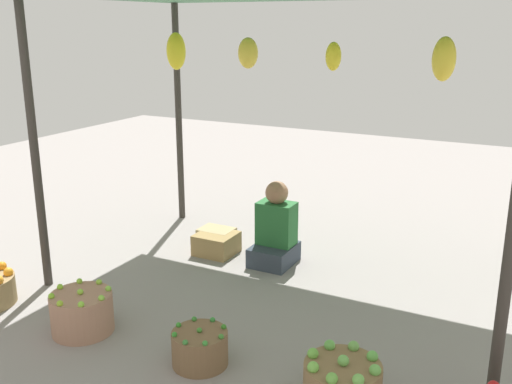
% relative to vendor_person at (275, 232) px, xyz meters
% --- Properties ---
extents(ground_plane, '(14.00, 14.00, 0.00)m').
position_rel_vendor_person_xyz_m(ground_plane, '(0.26, -0.31, -0.30)').
color(ground_plane, gray).
extents(market_stall_structure, '(3.86, 2.32, 2.40)m').
position_rel_vendor_person_xyz_m(market_stall_structure, '(0.26, -0.31, 1.92)').
color(market_stall_structure, '#38332D').
rests_on(market_stall_structure, ground).
extents(vendor_person, '(0.36, 0.44, 0.78)m').
position_rel_vendor_person_xyz_m(vendor_person, '(0.00, 0.00, 0.00)').
color(vendor_person, '#333D49').
rests_on(vendor_person, ground).
extents(basket_limes, '(0.44, 0.44, 0.33)m').
position_rel_vendor_person_xyz_m(basket_limes, '(-0.69, -1.79, -0.15)').
color(basket_limes, '#A77A60').
rests_on(basket_limes, ground).
extents(basket_green_chilies, '(0.37, 0.37, 0.26)m').
position_rel_vendor_person_xyz_m(basket_green_chilies, '(0.29, -1.76, -0.18)').
color(basket_green_chilies, brown).
rests_on(basket_green_chilies, ground).
extents(basket_green_apples, '(0.46, 0.46, 0.31)m').
position_rel_vendor_person_xyz_m(basket_green_apples, '(1.26, -1.72, -0.17)').
color(basket_green_apples, olive).
rests_on(basket_green_apples, ground).
extents(wooden_crate_near_vendor, '(0.37, 0.35, 0.20)m').
position_rel_vendor_person_xyz_m(wooden_crate_near_vendor, '(-0.60, -0.06, -0.20)').
color(wooden_crate_near_vendor, '#9B7E4B').
rests_on(wooden_crate_near_vendor, ground).
extents(wooden_crate_stacked_rear, '(0.33, 0.25, 0.20)m').
position_rel_vendor_person_xyz_m(wooden_crate_stacked_rear, '(-0.67, 0.06, -0.20)').
color(wooden_crate_stacked_rear, tan).
rests_on(wooden_crate_stacked_rear, ground).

